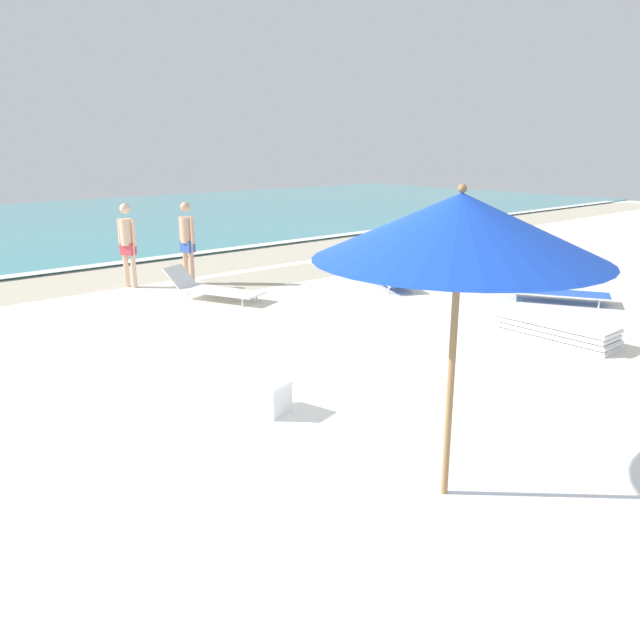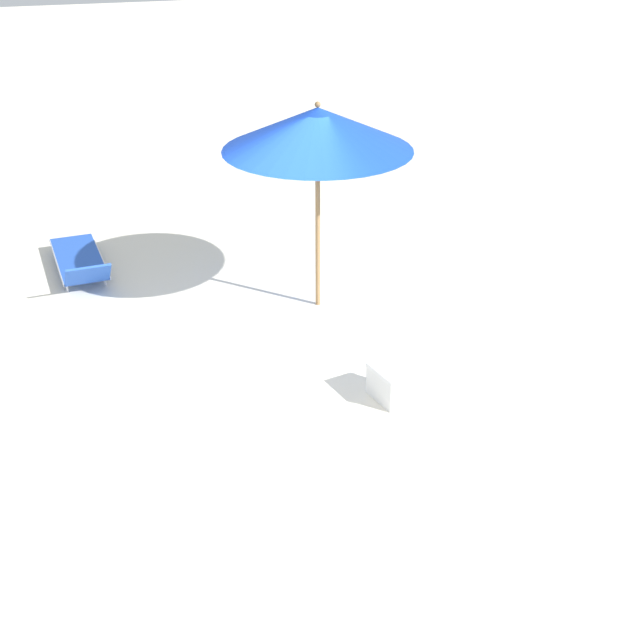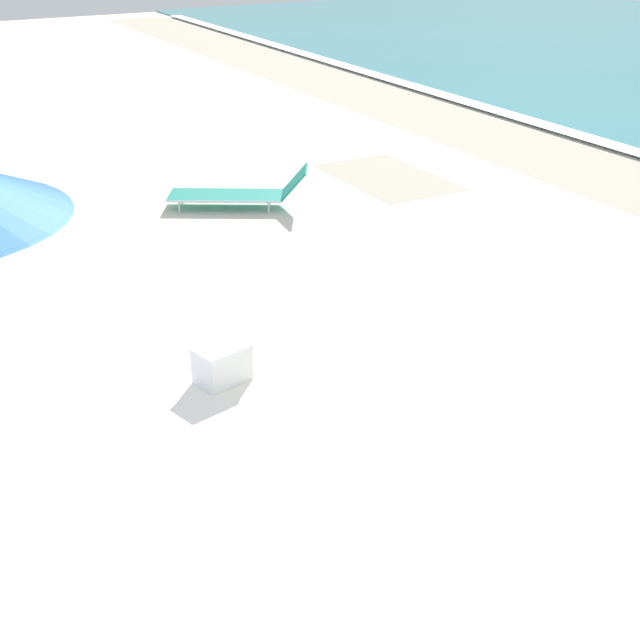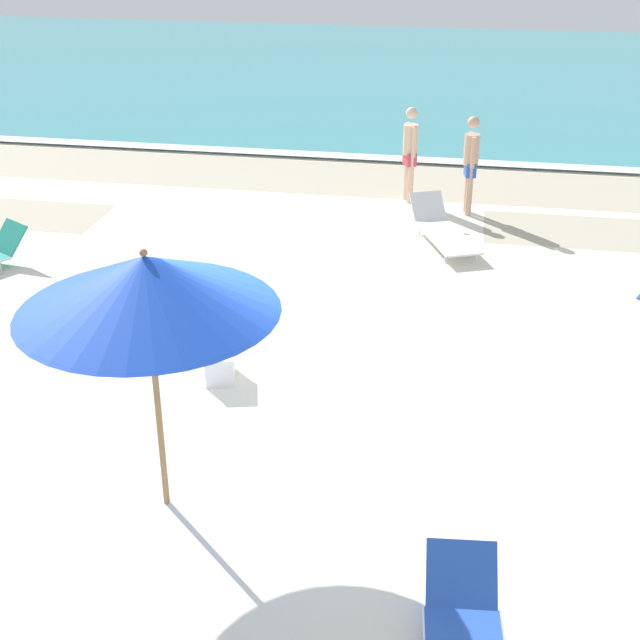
{
  "view_description": "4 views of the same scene",
  "coord_description": "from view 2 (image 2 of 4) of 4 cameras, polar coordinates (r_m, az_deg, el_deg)",
  "views": [
    {
      "loc": [
        -5.14,
        -4.3,
        2.93
      ],
      "look_at": [
        -0.2,
        1.4,
        0.8
      ],
      "focal_mm": 35.0,
      "sensor_mm": 36.0,
      "label": 1
    },
    {
      "loc": [
        1.61,
        8.68,
        5.16
      ],
      "look_at": [
        -0.59,
        0.79,
        0.92
      ],
      "focal_mm": 50.0,
      "sensor_mm": 36.0,
      "label": 2
    },
    {
      "loc": [
        5.6,
        -1.75,
        4.17
      ],
      "look_at": [
        -0.64,
        1.74,
        0.76
      ],
      "focal_mm": 50.0,
      "sensor_mm": 36.0,
      "label": 3
    },
    {
      "loc": [
        1.56,
        -7.95,
        5.42
      ],
      "look_at": [
        -0.1,
        1.17,
        0.84
      ],
      "focal_mm": 50.0,
      "sensor_mm": 36.0,
      "label": 4
    }
  ],
  "objects": [
    {
      "name": "beach_umbrella",
      "position": [
        10.79,
        -0.15,
        12.09
      ],
      "size": [
        2.31,
        2.31,
        2.64
      ],
      "color": "#9E7547",
      "rests_on": "ground_plane"
    },
    {
      "name": "ground_plane",
      "position": [
        10.26,
        -4.34,
        -3.42
      ],
      "size": [
        60.0,
        60.0,
        0.16
      ],
      "color": "silver"
    },
    {
      "name": "cooler_box",
      "position": [
        9.56,
        4.6,
        -4.06
      ],
      "size": [
        0.46,
        0.57,
        0.37
      ],
      "rotation": [
        0.0,
        0.0,
        1.82
      ],
      "color": "white",
      "rests_on": "ground_plane"
    },
    {
      "name": "sun_lounger_beside_umbrella",
      "position": [
        12.76,
        -15.07,
        3.61
      ],
      "size": [
        0.81,
        2.16,
        0.57
      ],
      "rotation": [
        0.0,
        0.0,
        0.1
      ],
      "color": "blue",
      "rests_on": "ground_plane"
    }
  ]
}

